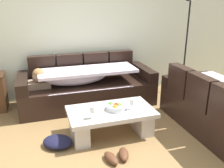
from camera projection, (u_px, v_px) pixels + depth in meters
name	position (u px, v px, depth m)	size (l,w,h in m)	color
ground_plane	(101.00, 154.00, 3.07)	(14.00, 14.00, 0.00)	olive
back_wall	(70.00, 27.00, 4.56)	(9.00, 0.10, 2.70)	silver
couch_along_wall	(85.00, 87.00, 4.46)	(2.39, 0.92, 0.88)	black
couch_near_window	(220.00, 110.00, 3.53)	(0.92, 1.88, 0.88)	black
coffee_table	(111.00, 119.00, 3.47)	(1.20, 0.68, 0.38)	beige
fruit_bowl	(116.00, 107.00, 3.42)	(0.28, 0.28, 0.10)	silver
wine_glass_near_left	(92.00, 110.00, 3.14)	(0.07, 0.07, 0.17)	silver
wine_glass_near_right	(132.00, 102.00, 3.38)	(0.07, 0.07, 0.17)	silver
open_magazine	(125.00, 109.00, 3.44)	(0.28, 0.21, 0.01)	white
floor_lamp	(186.00, 38.00, 4.83)	(0.33, 0.31, 1.95)	black
pair_of_shoes	(117.00, 156.00, 2.96)	(0.35, 0.32, 0.09)	#59331E
crumpled_garment	(58.00, 142.00, 3.23)	(0.40, 0.32, 0.12)	#191933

